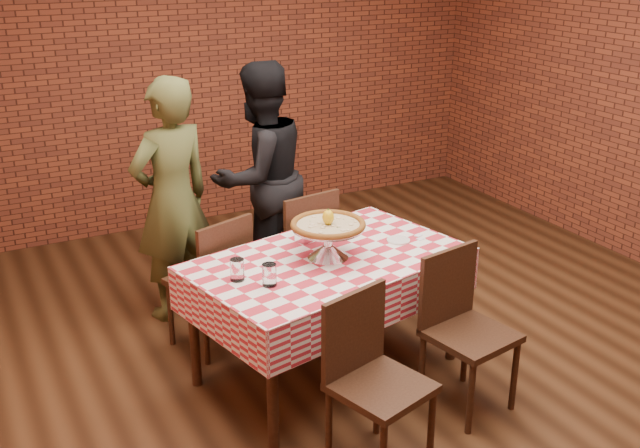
% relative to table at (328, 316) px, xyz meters
% --- Properties ---
extents(ground, '(6.00, 6.00, 0.00)m').
position_rel_table_xyz_m(ground, '(0.27, -0.12, -0.38)').
color(ground, black).
rests_on(ground, ground).
extents(back_wall, '(5.50, 0.00, 5.50)m').
position_rel_table_xyz_m(back_wall, '(0.27, 2.88, 1.08)').
color(back_wall, brown).
rests_on(back_wall, ground).
extents(table, '(1.70, 1.23, 0.75)m').
position_rel_table_xyz_m(table, '(0.00, 0.00, 0.00)').
color(table, '#3C2415').
rests_on(table, ground).
extents(tablecloth, '(1.75, 1.27, 0.27)m').
position_rel_table_xyz_m(tablecloth, '(0.00, 0.00, 0.25)').
color(tablecloth, '#BD2839').
rests_on(tablecloth, table).
extents(pizza_stand, '(0.56, 0.56, 0.19)m').
position_rel_table_xyz_m(pizza_stand, '(0.00, 0.01, 0.48)').
color(pizza_stand, silver).
rests_on(pizza_stand, tablecloth).
extents(pizza, '(0.56, 0.56, 0.03)m').
position_rel_table_xyz_m(pizza, '(0.00, 0.01, 0.58)').
color(pizza, '#C9BA91').
rests_on(pizza, pizza_stand).
extents(lemon, '(0.09, 0.09, 0.09)m').
position_rel_table_xyz_m(lemon, '(0.00, 0.01, 0.63)').
color(lemon, yellow).
rests_on(lemon, pizza).
extents(water_glass_left, '(0.09, 0.09, 0.12)m').
position_rel_table_xyz_m(water_glass_left, '(-0.45, -0.18, 0.44)').
color(water_glass_left, white).
rests_on(water_glass_left, tablecloth).
extents(water_glass_right, '(0.09, 0.09, 0.12)m').
position_rel_table_xyz_m(water_glass_right, '(-0.58, -0.04, 0.44)').
color(water_glass_right, white).
rests_on(water_glass_right, tablecloth).
extents(side_plate, '(0.17, 0.17, 0.01)m').
position_rel_table_xyz_m(side_plate, '(0.50, 0.02, 0.39)').
color(side_plate, white).
rests_on(side_plate, tablecloth).
extents(sweetener_packet_a, '(0.06, 0.04, 0.00)m').
position_rel_table_xyz_m(sweetener_packet_a, '(0.63, -0.02, 0.39)').
color(sweetener_packet_a, white).
rests_on(sweetener_packet_a, tablecloth).
extents(sweetener_packet_b, '(0.06, 0.05, 0.00)m').
position_rel_table_xyz_m(sweetener_packet_b, '(0.65, 0.03, 0.39)').
color(sweetener_packet_b, white).
rests_on(sweetener_packet_b, tablecloth).
extents(condiment_caddy, '(0.12, 0.11, 0.14)m').
position_rel_table_xyz_m(condiment_caddy, '(-0.01, 0.28, 0.45)').
color(condiment_caddy, silver).
rests_on(condiment_caddy, tablecloth).
extents(chair_near_left, '(0.52, 0.52, 0.90)m').
position_rel_table_xyz_m(chair_near_left, '(-0.18, -0.89, 0.07)').
color(chair_near_left, '#3C2415').
rests_on(chair_near_left, ground).
extents(chair_near_right, '(0.49, 0.49, 0.90)m').
position_rel_table_xyz_m(chair_near_right, '(0.52, -0.68, 0.08)').
color(chair_near_right, '#3C2415').
rests_on(chair_near_right, ground).
extents(chair_far_left, '(0.53, 0.53, 0.90)m').
position_rel_table_xyz_m(chair_far_left, '(-0.52, 0.64, 0.07)').
color(chair_far_left, '#3C2415').
rests_on(chair_far_left, ground).
extents(chair_far_right, '(0.49, 0.49, 0.91)m').
position_rel_table_xyz_m(chair_far_right, '(0.19, 0.82, 0.08)').
color(chair_far_right, '#3C2415').
rests_on(chair_far_right, ground).
extents(diner_olive, '(0.70, 0.56, 1.67)m').
position_rel_table_xyz_m(diner_olive, '(-0.56, 1.17, 0.46)').
color(diner_olive, '#4B5228').
rests_on(diner_olive, ground).
extents(diner_black, '(0.96, 0.84, 1.68)m').
position_rel_table_xyz_m(diner_black, '(0.16, 1.35, 0.47)').
color(diner_black, black).
rests_on(diner_black, ground).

